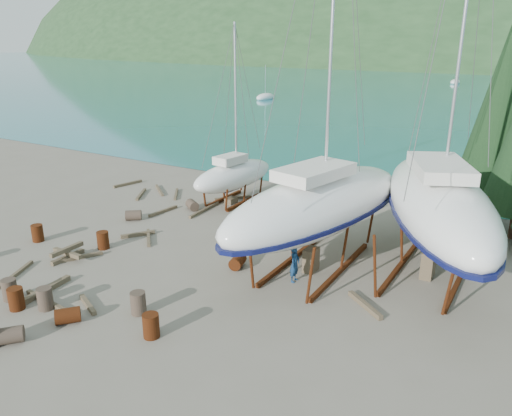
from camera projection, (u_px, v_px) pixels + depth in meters
The scene contains 41 objects.
ground at pixel (177, 271), 22.39m from camera, with size 600.00×600.00×0.00m, color #6A6354.
far_house_left at pixel (360, 57), 204.93m from camera, with size 6.60×5.60×5.60m.
far_house_center at pixel (463, 59), 185.44m from camera, with size 6.60×5.60×5.60m.
cypress_back_left at pixel (504, 103), 26.25m from camera, with size 4.14×4.14×11.50m.
moored_boat_left at pixel (265, 97), 85.59m from camera, with size 2.00×5.00×6.05m.
moored_boat_far at pixel (455, 82), 115.46m from camera, with size 2.00×5.00×6.05m.
large_sailboat_near at pixel (318, 204), 21.89m from camera, with size 5.96×12.29×18.62m.
large_sailboat_far at pixel (438, 203), 21.24m from camera, with size 8.52×12.97×19.88m.
small_sailboat_shore at pixel (233, 175), 31.27m from camera, with size 3.05×6.99×10.82m.
worker at pixel (295, 264), 21.18m from camera, with size 0.59×0.39×1.62m, color navy.
drum_1 at pixel (10, 335), 17.00m from camera, with size 0.58×0.58×0.88m, color #2D2823.
drum_5 at pixel (138, 303), 18.78m from camera, with size 0.58×0.58×0.88m, color #2D2823.
drum_6 at pixel (238, 261), 22.64m from camera, with size 0.58×0.58×0.88m, color #5B2A0F.
drum_7 at pixel (151, 326), 17.30m from camera, with size 0.58×0.58×0.88m, color #5B2A0F.
drum_8 at pixel (37, 233), 25.55m from camera, with size 0.58×0.58×0.88m, color #5B2A0F.
drum_9 at pixel (192, 205), 30.34m from camera, with size 0.58×0.58×0.88m, color #2D2823.
drum_11 at pixel (230, 231), 26.29m from camera, with size 0.58×0.58×0.88m, color #2D2823.
drum_12 at pixel (68, 316), 18.20m from camera, with size 0.58×0.58×0.88m, color #5B2A0F.
drum_13 at pixel (16, 299), 19.09m from camera, with size 0.58×0.58×0.88m, color #5B2A0F.
drum_14 at pixel (103, 240), 24.64m from camera, with size 0.58×0.58×0.88m, color #5B2A0F.
drum_15 at pixel (133, 215), 28.57m from camera, with size 0.58×0.58×0.88m, color #2D2823.
drum_16 at pixel (10, 290), 19.78m from camera, with size 0.58×0.58×0.88m, color #2D2823.
drum_17 at pixel (45, 299), 19.10m from camera, with size 0.58×0.58×0.88m, color #2D2823.
timber_0 at pixel (176, 194), 33.21m from camera, with size 0.14×2.34×0.14m, color brown.
timber_1 at pixel (365, 305), 19.32m from camera, with size 0.19×2.12×0.19m, color brown.
timber_2 at pixel (128, 184), 35.48m from camera, with size 0.19×2.25×0.19m, color brown.
timber_3 at pixel (16, 274), 21.90m from camera, with size 0.15×2.59×0.15m, color brown.
timber_4 at pixel (163, 211), 29.87m from camera, with size 0.17×2.21×0.17m, color brown.
timber_5 at pixel (49, 302), 19.54m from camera, with size 0.16×2.96×0.16m, color brown.
timber_6 at pixel (320, 197), 32.57m from camera, with size 0.19×1.83×0.19m, color brown.
timber_7 at pixel (88, 305), 19.37m from camera, with size 0.17×1.66×0.17m, color brown.
timber_8 at pixel (138, 234), 26.30m from camera, with size 0.19×1.79×0.19m, color brown.
timber_9 at pixel (233, 198), 32.39m from camera, with size 0.15×2.42×0.15m, color brown.
timber_10 at pixel (204, 210), 30.13m from camera, with size 0.16×3.08×0.16m, color brown.
timber_11 at pixel (148, 238), 25.91m from camera, with size 0.15×2.21×0.15m, color brown.
timber_12 at pixel (77, 258), 23.53m from camera, with size 0.17×2.34×0.17m, color brown.
timber_15 at pixel (159, 190), 34.06m from camera, with size 0.15×2.51×0.15m, color brown.
timber_16 at pixel (46, 290), 20.47m from camera, with size 0.23×2.47×0.23m, color brown.
timber_17 at pixel (141, 194), 33.12m from camera, with size 0.16×2.36×0.16m, color brown.
timber_pile_fore at pixel (67, 253), 23.48m from camera, with size 1.80×1.80×0.60m.
timber_pile_aft at pixel (317, 225), 27.02m from camera, with size 1.80×1.80×0.60m.
Camera 1 is at (13.50, -15.56, 9.88)m, focal length 35.00 mm.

